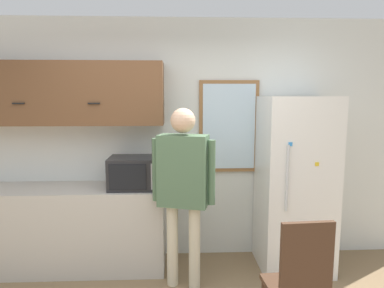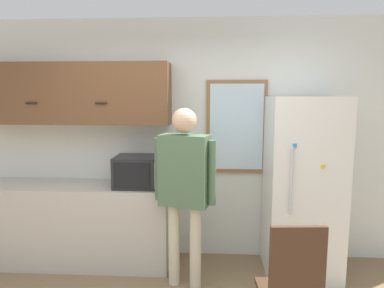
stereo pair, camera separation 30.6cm
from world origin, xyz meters
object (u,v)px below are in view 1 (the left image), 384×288
object	(u,v)px
microwave	(135,173)
chair	(300,280)
person	(183,179)
refrigerator	(295,184)

from	to	relation	value
microwave	chair	bearing A→B (deg)	-43.20
person	chair	bearing A→B (deg)	-31.19
microwave	person	distance (m)	0.62
microwave	person	xyz separation A→B (m)	(0.50, -0.37, 0.01)
person	refrigerator	size ratio (longest dim) A/B	0.94
microwave	chair	world-z (taller)	microwave
microwave	refrigerator	bearing A→B (deg)	-0.59
microwave	chair	distance (m)	1.89
person	refrigerator	xyz separation A→B (m)	(1.19, 0.35, -0.15)
microwave	refrigerator	world-z (taller)	refrigerator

